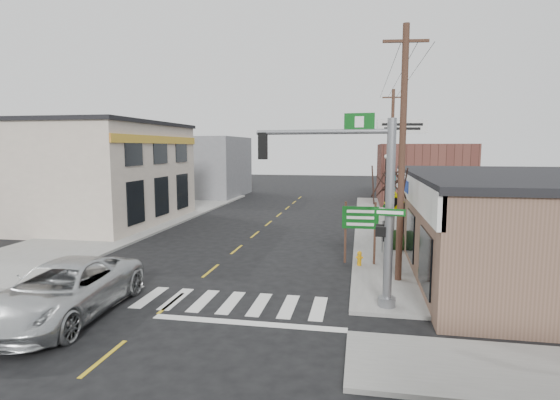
% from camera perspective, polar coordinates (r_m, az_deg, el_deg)
% --- Properties ---
extents(ground, '(140.00, 140.00, 0.00)m').
position_cam_1_polar(ground, '(15.77, -14.00, -12.92)').
color(ground, black).
rests_on(ground, ground).
extents(sidewalk_right, '(6.00, 38.00, 0.13)m').
position_cam_1_polar(sidewalk_right, '(27.11, 16.10, -4.50)').
color(sidewalk_right, gray).
rests_on(sidewalk_right, ground).
extents(sidewalk_left, '(6.00, 38.00, 0.13)m').
position_cam_1_polar(sidewalk_left, '(31.00, -19.25, -3.21)').
color(sidewalk_left, gray).
rests_on(sidewalk_left, ground).
extents(center_line, '(0.12, 56.00, 0.01)m').
position_cam_1_polar(center_line, '(22.98, -5.69, -6.44)').
color(center_line, gold).
rests_on(center_line, ground).
extents(crosswalk, '(11.00, 2.20, 0.01)m').
position_cam_1_polar(crosswalk, '(16.11, -13.40, -12.45)').
color(crosswalk, silver).
rests_on(crosswalk, ground).
extents(left_building, '(12.00, 12.00, 6.80)m').
position_cam_1_polar(left_building, '(33.60, -24.57, 3.04)').
color(left_building, beige).
rests_on(left_building, ground).
extents(bldg_distant_right, '(8.00, 10.00, 5.60)m').
position_cam_1_polar(bldg_distant_right, '(43.91, 17.99, 3.30)').
color(bldg_distant_right, brown).
rests_on(bldg_distant_right, ground).
extents(bldg_distant_left, '(9.00, 10.00, 6.40)m').
position_cam_1_polar(bldg_distant_left, '(48.68, -10.34, 4.31)').
color(bldg_distant_left, slate).
rests_on(bldg_distant_left, ground).
extents(suv, '(3.21, 6.33, 1.71)m').
position_cam_1_polar(suv, '(15.44, -26.49, -10.53)').
color(suv, '#B6B9BB').
rests_on(suv, ground).
extents(traffic_signal_pole, '(4.93, 0.38, 6.24)m').
position_cam_1_polar(traffic_signal_pole, '(14.22, 11.18, 0.93)').
color(traffic_signal_pole, gray).
rests_on(traffic_signal_pole, sidewalk_right).
extents(guide_sign, '(1.59, 0.13, 2.78)m').
position_cam_1_polar(guide_sign, '(19.64, 10.43, -3.08)').
color(guide_sign, '#482E21').
rests_on(guide_sign, sidewalk_right).
extents(fire_hydrant, '(0.20, 0.20, 0.65)m').
position_cam_1_polar(fire_hydrant, '(19.61, 10.33, -7.42)').
color(fire_hydrant, '#EAA00B').
rests_on(fire_hydrant, sidewalk_right).
extents(ped_crossing_sign, '(1.15, 0.08, 2.95)m').
position_cam_1_polar(ped_crossing_sign, '(22.86, 14.70, -1.28)').
color(ped_crossing_sign, gray).
rests_on(ped_crossing_sign, sidewalk_right).
extents(lamp_post, '(0.62, 0.49, 4.79)m').
position_cam_1_polar(lamp_post, '(24.49, 13.77, 1.12)').
color(lamp_post, black).
rests_on(lamp_post, sidewalk_right).
extents(dance_center_sign, '(3.47, 0.22, 7.37)m').
position_cam_1_polar(dance_center_sign, '(31.25, 15.62, 7.25)').
color(dance_center_sign, gray).
rests_on(dance_center_sign, sidewalk_right).
extents(bare_tree, '(2.54, 2.54, 5.09)m').
position_cam_1_polar(bare_tree, '(19.07, 14.18, 3.20)').
color(bare_tree, black).
rests_on(bare_tree, sidewalk_right).
extents(shrub_front, '(1.45, 1.45, 1.09)m').
position_cam_1_polar(shrub_front, '(17.53, 19.95, -8.79)').
color(shrub_front, '#143B15').
rests_on(shrub_front, sidewalk_right).
extents(shrub_back, '(1.09, 1.09, 0.81)m').
position_cam_1_polar(shrub_back, '(23.24, 14.78, -5.14)').
color(shrub_back, black).
rests_on(shrub_back, sidewalk_right).
extents(utility_pole_near, '(1.68, 0.25, 9.68)m').
position_cam_1_polar(utility_pole_near, '(17.25, 15.67, 5.98)').
color(utility_pole_near, '#46291F').
rests_on(utility_pole_near, sidewalk_right).
extents(utility_pole_far, '(1.68, 0.25, 9.65)m').
position_cam_1_polar(utility_pole_far, '(35.66, 14.38, 6.33)').
color(utility_pole_far, '#3C281D').
rests_on(utility_pole_far, sidewalk_right).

